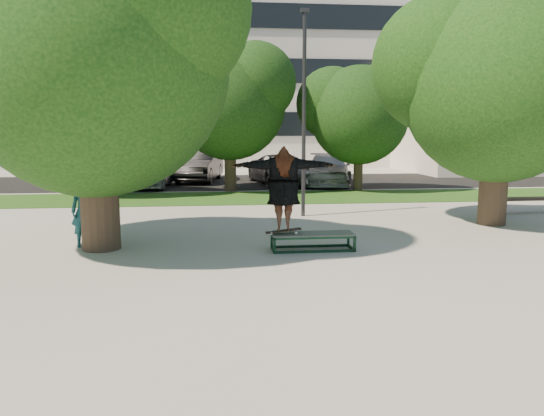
{
  "coord_description": "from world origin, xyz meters",
  "views": [
    {
      "loc": [
        -1.69,
        -10.85,
        2.62
      ],
      "look_at": [
        -0.44,
        0.6,
        0.92
      ],
      "focal_mm": 35.0,
      "sensor_mm": 36.0,
      "label": 1
    }
  ],
  "objects": [
    {
      "name": "bg_tree_right",
      "position": [
        4.43,
        11.57,
        3.49
      ],
      "size": [
        5.04,
        4.31,
        5.43
      ],
      "color": "#38281E",
      "rests_on": "ground"
    },
    {
      "name": "grind_box",
      "position": [
        0.44,
        0.39,
        0.19
      ],
      "size": [
        1.8,
        0.6,
        0.38
      ],
      "color": "#10321E",
      "rests_on": "ground"
    },
    {
      "name": "car_dark",
      "position": [
        -2.45,
        16.44,
        0.82
      ],
      "size": [
        2.54,
        5.22,
        1.65
      ],
      "primitive_type": "imported",
      "rotation": [
        0.0,
        0.0,
        -0.16
      ],
      "color": "black",
      "rests_on": "asphalt_strip"
    },
    {
      "name": "tree_left",
      "position": [
        -4.29,
        1.09,
        4.42
      ],
      "size": [
        6.96,
        5.95,
        7.12
      ],
      "color": "#38281E",
      "rests_on": "ground"
    },
    {
      "name": "office_building",
      "position": [
        -2.0,
        31.98,
        8.0
      ],
      "size": [
        30.0,
        14.12,
        16.0
      ],
      "color": "beige",
      "rests_on": "ground"
    },
    {
      "name": "skater_rig",
      "position": [
        -0.21,
        0.39,
        1.36
      ],
      "size": [
        2.29,
        0.84,
        1.9
      ],
      "rotation": [
        0.0,
        0.0,
        3.04
      ],
      "color": "white",
      "rests_on": "grind_box"
    },
    {
      "name": "lamppost",
      "position": [
        1.0,
        5.0,
        3.15
      ],
      "size": [
        0.25,
        0.15,
        6.11
      ],
      "color": "#2D2D30",
      "rests_on": "ground"
    },
    {
      "name": "ground",
      "position": [
        0.0,
        0.0,
        0.0
      ],
      "size": [
        120.0,
        120.0,
        0.0
      ],
      "primitive_type": "plane",
      "color": "gray",
      "rests_on": "ground"
    },
    {
      "name": "bg_tree_left",
      "position": [
        -6.57,
        11.07,
        3.73
      ],
      "size": [
        5.28,
        4.51,
        5.77
      ],
      "color": "#38281E",
      "rests_on": "ground"
    },
    {
      "name": "asphalt_strip",
      "position": [
        0.0,
        16.0,
        0.01
      ],
      "size": [
        40.0,
        8.0,
        0.01
      ],
      "primitive_type": "cube",
      "color": "black",
      "rests_on": "ground"
    },
    {
      "name": "bg_tree_mid",
      "position": [
        -1.08,
        12.08,
        4.02
      ],
      "size": [
        5.76,
        4.92,
        6.24
      ],
      "color": "#38281E",
      "rests_on": "ground"
    },
    {
      "name": "tree_right",
      "position": [
        5.92,
        3.08,
        4.09
      ],
      "size": [
        6.24,
        5.33,
        6.51
      ],
      "color": "#38281E",
      "rests_on": "ground"
    },
    {
      "name": "car_grey",
      "position": [
        1.59,
        14.65,
        0.71
      ],
      "size": [
        3.21,
        5.46,
        1.43
      ],
      "primitive_type": "imported",
      "rotation": [
        0.0,
        0.0,
        0.17
      ],
      "color": "#4E4E53",
      "rests_on": "asphalt_strip"
    },
    {
      "name": "side_building",
      "position": [
        18.0,
        22.0,
        4.0
      ],
      "size": [
        15.0,
        10.0,
        8.0
      ],
      "primitive_type": "cube",
      "color": "silver",
      "rests_on": "ground"
    },
    {
      "name": "car_silver_a",
      "position": [
        -4.6,
        13.69,
        0.72
      ],
      "size": [
        1.84,
        4.3,
        1.45
      ],
      "primitive_type": "imported",
      "rotation": [
        0.0,
        0.0,
        -0.03
      ],
      "color": "#A7A8AC",
      "rests_on": "asphalt_strip"
    },
    {
      "name": "bystander",
      "position": [
        -4.61,
        1.33,
        0.81
      ],
      "size": [
        0.67,
        0.52,
        1.62
      ],
      "primitive_type": "imported",
      "rotation": [
        0.0,
        0.0,
        0.25
      ],
      "color": "#164C56",
      "rests_on": "ground"
    },
    {
      "name": "car_silver_b",
      "position": [
        3.71,
        14.03,
        0.73
      ],
      "size": [
        3.0,
        5.36,
        1.47
      ],
      "primitive_type": "imported",
      "rotation": [
        0.0,
        0.0,
        -0.2
      ],
      "color": "#B1B1B6",
      "rests_on": "asphalt_strip"
    },
    {
      "name": "bench",
      "position": [
        8.5,
        4.95,
        0.4
      ],
      "size": [
        3.11,
        0.46,
        0.48
      ],
      "rotation": [
        0.0,
        0.0,
        0.02
      ],
      "color": "brown",
      "rests_on": "ground"
    },
    {
      "name": "grass_strip",
      "position": [
        1.0,
        9.5,
        0.01
      ],
      "size": [
        30.0,
        4.0,
        0.02
      ],
      "primitive_type": "cube",
      "color": "#1E4915",
      "rests_on": "ground"
    }
  ]
}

